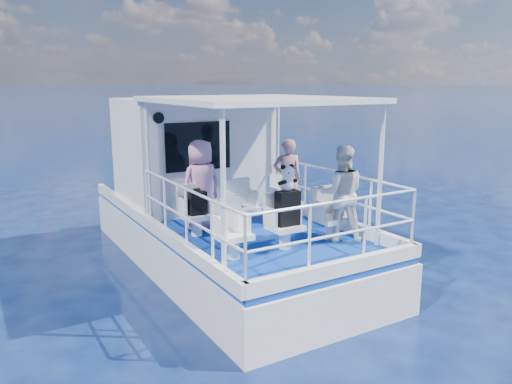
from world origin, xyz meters
TOP-DOWN VIEW (x-y plane):
  - ground at (0.00, 0.00)m, footprint 2000.00×2000.00m
  - hull at (0.00, 1.00)m, footprint 3.00×7.00m
  - deck at (0.00, 1.00)m, footprint 2.90×6.90m
  - cabin at (0.00, 2.30)m, footprint 2.85×2.00m
  - canopy at (0.00, -0.20)m, footprint 3.00×3.20m
  - canopy_posts at (0.00, -0.25)m, footprint 2.77×2.97m
  - railings at (0.00, -0.58)m, footprint 2.84×3.59m
  - seat_port_fwd at (-0.90, 0.20)m, footprint 0.48×0.46m
  - seat_center_fwd at (0.00, 0.20)m, footprint 0.48×0.46m
  - seat_stbd_fwd at (0.90, 0.20)m, footprint 0.48×0.46m
  - seat_port_aft at (-0.90, -1.10)m, footprint 0.48×0.46m
  - seat_center_aft at (0.00, -1.10)m, footprint 0.48×0.46m
  - seat_stbd_aft at (0.90, -1.10)m, footprint 0.48×0.46m
  - passenger_port_fwd at (-0.66, 0.51)m, footprint 0.64×0.49m
  - passenger_stbd_fwd at (1.07, 0.42)m, footprint 0.64×0.54m
  - passenger_stbd_aft at (1.01, -1.20)m, footprint 0.95×0.89m
  - backpack_port at (-0.91, 0.13)m, footprint 0.29×0.16m
  - backpack_center at (0.01, -1.15)m, footprint 0.36×0.20m
  - compact_camera at (-0.92, 0.12)m, footprint 0.11×0.06m
  - panda at (0.02, -1.12)m, footprint 0.26×0.21m

SIDE VIEW (x-z plane):
  - ground at x=0.00m, z-range 0.00..0.00m
  - hull at x=0.00m, z-range -0.80..0.80m
  - deck at x=0.00m, z-range 0.80..0.90m
  - seat_port_fwd at x=-0.90m, z-range 0.90..1.28m
  - seat_center_fwd at x=0.00m, z-range 0.90..1.28m
  - seat_stbd_fwd at x=0.90m, z-range 0.90..1.28m
  - seat_port_aft at x=-0.90m, z-range 0.90..1.28m
  - seat_center_aft at x=0.00m, z-range 0.90..1.28m
  - seat_stbd_aft at x=0.90m, z-range 0.90..1.28m
  - railings at x=0.00m, z-range 0.90..1.90m
  - backpack_port at x=-0.91m, z-range 1.28..1.66m
  - backpack_center at x=0.01m, z-range 1.28..1.81m
  - passenger_stbd_fwd at x=1.07m, z-range 0.90..2.40m
  - passenger_stbd_aft at x=1.01m, z-range 0.90..2.45m
  - passenger_port_fwd at x=-0.66m, z-range 0.90..2.47m
  - compact_camera at x=-0.92m, z-range 1.66..1.73m
  - cabin at x=0.00m, z-range 0.90..3.10m
  - canopy_posts at x=0.00m, z-range 0.90..3.10m
  - panda at x=0.02m, z-range 1.81..2.21m
  - canopy at x=0.00m, z-range 3.10..3.18m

